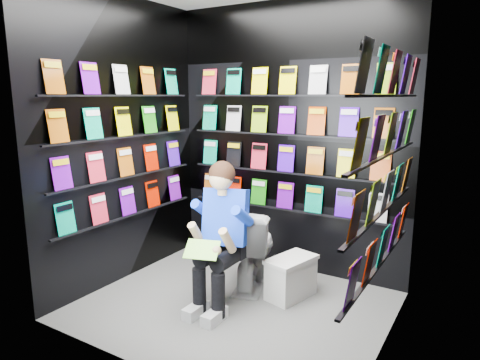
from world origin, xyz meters
The scene contains 13 objects.
floor centered at (0.00, 0.00, 0.00)m, with size 2.40×2.40×0.00m, color #61615F.
wall_back centered at (0.00, 1.00, 1.30)m, with size 2.40×0.04×2.60m, color black.
wall_front centered at (0.00, -1.00, 1.30)m, with size 2.40×0.04×2.60m, color black.
wall_left centered at (-1.20, 0.00, 1.30)m, with size 0.04×2.00×2.60m, color black.
wall_right centered at (1.20, 0.00, 1.30)m, with size 0.04×2.00×2.60m, color black.
comics_back centered at (0.00, 0.97, 1.31)m, with size 2.10×0.06×1.37m, color #BA3901, non-canonical shape.
comics_left centered at (-1.17, 0.00, 1.31)m, with size 0.06×1.70×1.37m, color #BA3901, non-canonical shape.
comics_right centered at (1.17, 0.00, 1.31)m, with size 0.06×1.70×1.37m, color #BA3901, non-canonical shape.
toilet centered at (-0.08, 0.41, 0.37)m, with size 0.42×0.75×0.73m, color white.
longbox centered at (0.34, 0.40, 0.16)m, with size 0.24×0.44×0.33m, color white.
longbox_lid centered at (0.34, 0.40, 0.34)m, with size 0.26×0.46×0.03m, color white.
reader centered at (-0.08, 0.03, 0.74)m, with size 0.47×0.69×1.27m, color blue, non-canonical shape.
held_comic centered at (-0.08, -0.32, 0.58)m, with size 0.26×0.01×0.18m, color green.
Camera 1 is at (1.75, -2.78, 1.73)m, focal length 32.00 mm.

